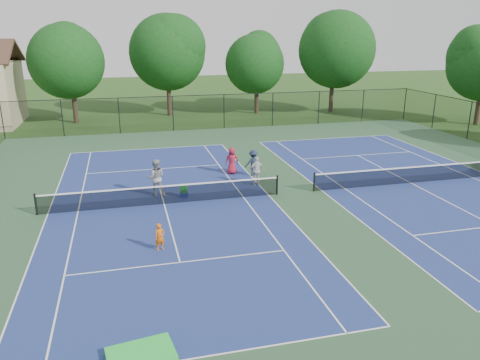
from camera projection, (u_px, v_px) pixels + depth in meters
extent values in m
plane|color=#234716|center=(295.00, 193.00, 25.07)|extent=(140.00, 140.00, 0.00)
cube|color=#2E522F|center=(295.00, 193.00, 25.07)|extent=(36.00, 36.00, 0.01)
cube|color=navy|center=(164.00, 204.00, 23.44)|extent=(10.97, 23.77, 0.00)
cube|color=white|center=(149.00, 149.00, 34.42)|extent=(10.97, 0.06, 0.00)
cube|color=white|center=(206.00, 356.00, 12.46)|extent=(10.97, 0.06, 0.00)
cube|color=white|center=(48.00, 214.00, 22.16)|extent=(0.06, 23.77, 0.00)
cube|color=white|center=(268.00, 195.00, 24.71)|extent=(0.06, 23.77, 0.00)
cube|color=white|center=(78.00, 211.00, 22.48)|extent=(0.06, 23.77, 0.00)
cube|color=white|center=(243.00, 197.00, 24.39)|extent=(0.06, 23.77, 0.00)
cube|color=white|center=(155.00, 169.00, 29.35)|extent=(8.23, 0.06, 0.00)
cube|color=white|center=(180.00, 262.00, 17.53)|extent=(8.23, 0.06, 0.00)
cube|color=white|center=(164.00, 204.00, 23.44)|extent=(0.06, 12.80, 0.00)
cylinder|color=black|center=(36.00, 204.00, 21.90)|extent=(0.10, 0.10, 1.07)
cylinder|color=black|center=(277.00, 185.00, 24.66)|extent=(0.10, 0.10, 1.07)
cube|color=black|center=(164.00, 195.00, 23.30)|extent=(11.90, 0.01, 0.90)
cube|color=white|center=(163.00, 186.00, 23.15)|extent=(11.90, 0.04, 0.07)
cube|color=navy|center=(411.00, 183.00, 26.69)|extent=(10.97, 23.77, 0.00)
cube|color=white|center=(325.00, 139.00, 37.67)|extent=(10.97, 0.06, 0.00)
cube|color=white|center=(322.00, 190.00, 25.42)|extent=(0.06, 23.77, 0.00)
cube|color=white|center=(345.00, 189.00, 25.73)|extent=(0.06, 23.77, 0.00)
cube|color=white|center=(472.00, 178.00, 27.65)|extent=(0.06, 23.77, 0.00)
cube|color=white|center=(357.00, 155.00, 32.60)|extent=(8.23, 0.06, 0.00)
cube|color=white|center=(411.00, 183.00, 26.69)|extent=(0.06, 12.80, 0.00)
cylinder|color=black|center=(314.00, 182.00, 25.15)|extent=(0.10, 0.10, 1.07)
cube|color=black|center=(412.00, 175.00, 26.55)|extent=(11.90, 0.01, 0.90)
cube|color=white|center=(413.00, 167.00, 26.41)|extent=(11.90, 0.04, 0.07)
cylinder|color=black|center=(2.00, 121.00, 37.06)|extent=(0.08, 0.08, 3.00)
cylinder|color=black|center=(62.00, 118.00, 38.10)|extent=(0.08, 0.08, 3.00)
cylinder|color=black|center=(119.00, 116.00, 39.15)|extent=(0.08, 0.08, 3.00)
cylinder|color=black|center=(173.00, 114.00, 40.19)|extent=(0.08, 0.08, 3.00)
cylinder|color=black|center=(224.00, 112.00, 41.24)|extent=(0.08, 0.08, 3.00)
cylinder|color=black|center=(273.00, 110.00, 42.29)|extent=(0.08, 0.08, 3.00)
cylinder|color=black|center=(319.00, 108.00, 43.33)|extent=(0.08, 0.08, 3.00)
cylinder|color=black|center=(363.00, 106.00, 44.38)|extent=(0.08, 0.08, 3.00)
cylinder|color=black|center=(405.00, 104.00, 45.42)|extent=(0.08, 0.08, 3.00)
cylinder|color=black|center=(469.00, 121.00, 37.11)|extent=(0.08, 0.08, 3.00)
cylinder|color=black|center=(434.00, 112.00, 41.26)|extent=(0.08, 0.08, 3.00)
cube|color=black|center=(224.00, 112.00, 41.24)|extent=(36.00, 0.01, 3.00)
cube|color=black|center=(224.00, 94.00, 40.78)|extent=(36.00, 0.05, 0.05)
cylinder|color=#2D2116|center=(74.00, 103.00, 43.64)|extent=(0.44, 0.44, 3.78)
sphere|color=#103B15|center=(70.00, 61.00, 42.50)|extent=(6.80, 6.80, 6.80)
sphere|color=#103B15|center=(69.00, 54.00, 42.30)|extent=(5.58, 5.58, 5.58)
sphere|color=#103B15|center=(68.00, 46.00, 42.10)|extent=(4.35, 4.35, 4.35)
cylinder|color=#2D2116|center=(169.00, 95.00, 47.53)|extent=(0.44, 0.44, 4.14)
sphere|color=#103B15|center=(167.00, 53.00, 46.26)|extent=(7.60, 7.60, 7.60)
sphere|color=#103B15|center=(167.00, 46.00, 46.07)|extent=(6.23, 6.23, 6.23)
sphere|color=#103B15|center=(166.00, 40.00, 45.88)|extent=(4.86, 4.86, 4.86)
cylinder|color=#2D2116|center=(257.00, 97.00, 48.80)|extent=(0.44, 0.44, 3.42)
sphere|color=#103B15|center=(257.00, 64.00, 47.78)|extent=(6.00, 6.00, 6.00)
sphere|color=#103B15|center=(257.00, 57.00, 47.57)|extent=(4.92, 4.92, 4.92)
sphere|color=#103B15|center=(257.00, 50.00, 47.35)|extent=(3.84, 3.84, 3.84)
cylinder|color=#2D2116|center=(332.00, 91.00, 49.60)|extent=(0.44, 0.44, 4.32)
sphere|color=#103B15|center=(334.00, 49.00, 48.29)|extent=(7.80, 7.80, 7.80)
sphere|color=#103B15|center=(334.00, 43.00, 48.10)|extent=(6.40, 6.40, 6.40)
sphere|color=#103B15|center=(335.00, 37.00, 47.92)|extent=(4.99, 4.99, 4.99)
cylinder|color=#2D2116|center=(478.00, 105.00, 42.80)|extent=(0.44, 0.44, 3.60)
imported|color=orange|center=(160.00, 237.00, 18.38)|extent=(0.47, 0.38, 1.12)
imported|color=#949496|center=(156.00, 178.00, 24.44)|extent=(0.98, 0.78, 1.96)
imported|color=silver|center=(257.00, 171.00, 26.19)|extent=(1.00, 0.52, 1.64)
imported|color=#1C263E|center=(253.00, 163.00, 27.84)|extent=(1.02, 0.60, 1.58)
imported|color=maroon|center=(232.00, 161.00, 28.21)|extent=(0.86, 0.63, 1.63)
cube|color=#152F97|center=(184.00, 195.00, 24.38)|extent=(0.46, 0.39, 0.27)
cube|color=green|center=(184.00, 188.00, 24.27)|extent=(0.39, 0.34, 0.43)
cube|color=green|center=(141.00, 355.00, 12.39)|extent=(1.89, 1.37, 0.19)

